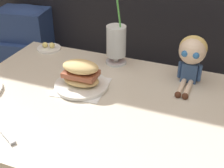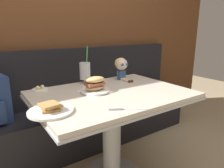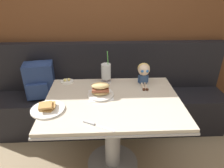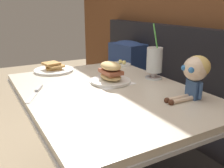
{
  "view_description": "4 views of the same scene",
  "coord_description": "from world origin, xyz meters",
  "px_view_note": "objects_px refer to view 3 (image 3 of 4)",
  "views": [
    {
      "loc": [
        0.43,
        -0.73,
        1.41
      ],
      "look_at": [
        0.06,
        0.18,
        0.83
      ],
      "focal_mm": 50.6,
      "sensor_mm": 36.0,
      "label": 1
    },
    {
      "loc": [
        -0.81,
        -1.01,
        1.18
      ],
      "look_at": [
        0.05,
        0.25,
        0.78
      ],
      "focal_mm": 32.98,
      "sensor_mm": 36.0,
      "label": 2
    },
    {
      "loc": [
        -0.07,
        -1.25,
        1.61
      ],
      "look_at": [
        -0.0,
        0.25,
        0.85
      ],
      "focal_mm": 32.91,
      "sensor_mm": 36.0,
      "label": 3
    },
    {
      "loc": [
        1.06,
        -0.39,
        1.15
      ],
      "look_at": [
        0.06,
        0.17,
        0.79
      ],
      "focal_mm": 40.37,
      "sensor_mm": 36.0,
      "label": 4
    }
  ],
  "objects_px": {
    "butter_knife": "(93,124)",
    "backpack": "(39,79)",
    "milkshake_glass": "(106,72)",
    "sandwich_plate": "(101,91)",
    "toast_plate": "(48,108)",
    "seated_doll": "(144,71)",
    "butter_saucer": "(67,81)"
  },
  "relations": [
    {
      "from": "butter_knife",
      "to": "seated_doll",
      "type": "height_order",
      "value": "seated_doll"
    },
    {
      "from": "butter_saucer",
      "to": "seated_doll",
      "type": "height_order",
      "value": "seated_doll"
    },
    {
      "from": "seated_doll",
      "to": "sandwich_plate",
      "type": "bearing_deg",
      "value": -151.99
    },
    {
      "from": "butter_saucer",
      "to": "seated_doll",
      "type": "relative_size",
      "value": 0.55
    },
    {
      "from": "milkshake_glass",
      "to": "butter_knife",
      "type": "distance_m",
      "value": 0.66
    },
    {
      "from": "milkshake_glass",
      "to": "seated_doll",
      "type": "bearing_deg",
      "value": -7.51
    },
    {
      "from": "butter_knife",
      "to": "butter_saucer",
      "type": "bearing_deg",
      "value": 112.46
    },
    {
      "from": "butter_knife",
      "to": "seated_doll",
      "type": "distance_m",
      "value": 0.76
    },
    {
      "from": "sandwich_plate",
      "to": "butter_saucer",
      "type": "height_order",
      "value": "sandwich_plate"
    },
    {
      "from": "seated_doll",
      "to": "backpack",
      "type": "relative_size",
      "value": 0.54
    },
    {
      "from": "milkshake_glass",
      "to": "seated_doll",
      "type": "height_order",
      "value": "milkshake_glass"
    },
    {
      "from": "milkshake_glass",
      "to": "toast_plate",
      "type": "bearing_deg",
      "value": -134.27
    },
    {
      "from": "sandwich_plate",
      "to": "butter_knife",
      "type": "relative_size",
      "value": 1.02
    },
    {
      "from": "toast_plate",
      "to": "butter_knife",
      "type": "height_order",
      "value": "toast_plate"
    },
    {
      "from": "toast_plate",
      "to": "backpack",
      "type": "distance_m",
      "value": 0.78
    },
    {
      "from": "toast_plate",
      "to": "butter_saucer",
      "type": "xyz_separation_m",
      "value": [
        0.07,
        0.47,
        -0.01
      ]
    },
    {
      "from": "seated_doll",
      "to": "backpack",
      "type": "height_order",
      "value": "seated_doll"
    },
    {
      "from": "milkshake_glass",
      "to": "sandwich_plate",
      "type": "xyz_separation_m",
      "value": [
        -0.05,
        -0.26,
        -0.06
      ]
    },
    {
      "from": "butter_saucer",
      "to": "toast_plate",
      "type": "bearing_deg",
      "value": -98.82
    },
    {
      "from": "toast_plate",
      "to": "sandwich_plate",
      "type": "xyz_separation_m",
      "value": [
        0.39,
        0.2,
        0.03
      ]
    },
    {
      "from": "backpack",
      "to": "butter_knife",
      "type": "bearing_deg",
      "value": -56.2
    },
    {
      "from": "toast_plate",
      "to": "milkshake_glass",
      "type": "height_order",
      "value": "milkshake_glass"
    },
    {
      "from": "milkshake_glass",
      "to": "butter_saucer",
      "type": "distance_m",
      "value": 0.38
    },
    {
      "from": "milkshake_glass",
      "to": "sandwich_plate",
      "type": "relative_size",
      "value": 1.43
    },
    {
      "from": "backpack",
      "to": "seated_doll",
      "type": "bearing_deg",
      "value": -16.74
    },
    {
      "from": "butter_knife",
      "to": "backpack",
      "type": "relative_size",
      "value": 0.53
    },
    {
      "from": "toast_plate",
      "to": "backpack",
      "type": "xyz_separation_m",
      "value": [
        -0.27,
        0.73,
        -0.1
      ]
    },
    {
      "from": "seated_doll",
      "to": "butter_saucer",
      "type": "bearing_deg",
      "value": 175.2
    },
    {
      "from": "butter_knife",
      "to": "seated_doll",
      "type": "xyz_separation_m",
      "value": [
        0.44,
        0.6,
        0.12
      ]
    },
    {
      "from": "toast_plate",
      "to": "backpack",
      "type": "bearing_deg",
      "value": 110.22
    },
    {
      "from": "sandwich_plate",
      "to": "seated_doll",
      "type": "relative_size",
      "value": 1.01
    },
    {
      "from": "toast_plate",
      "to": "butter_knife",
      "type": "bearing_deg",
      "value": -28.67
    }
  ]
}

